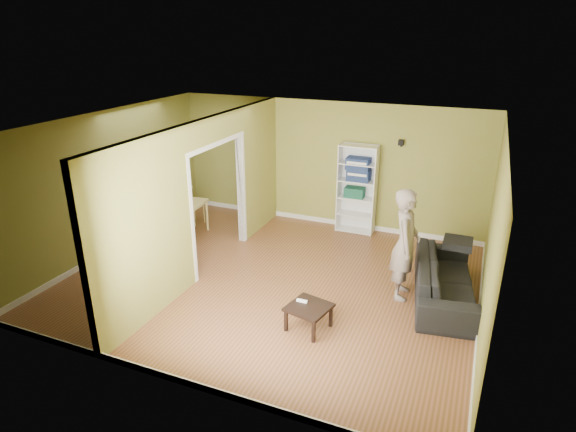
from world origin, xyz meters
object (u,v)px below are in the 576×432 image
object	(u,v)px
bookshelf	(358,189)
dining_table	(176,205)
person	(406,235)
sofa	(446,274)
chair_near	(164,223)
chair_left	(148,208)
chair_far	(194,203)
coffee_table	(309,309)

from	to	relation	value
bookshelf	dining_table	world-z (taller)	bookshelf
dining_table	person	bearing A→B (deg)	-8.77
sofa	bookshelf	xyz separation A→B (m)	(-1.97, 2.11, 0.49)
dining_table	chair_near	xyz separation A→B (m)	(0.08, -0.54, -0.17)
chair_left	chair_far	size ratio (longest dim) A/B	0.98
dining_table	chair_near	distance (m)	0.57
sofa	dining_table	world-z (taller)	sofa
person	bookshelf	world-z (taller)	person
coffee_table	chair_far	bearing A→B (deg)	142.96
chair_left	chair_near	bearing A→B (deg)	38.16
bookshelf	chair_near	size ratio (longest dim) A/B	2.06
dining_table	bookshelf	bearing A→B (deg)	25.26
coffee_table	chair_far	size ratio (longest dim) A/B	0.59
dining_table	coffee_table	bearing A→B (deg)	-30.47
bookshelf	coffee_table	xyz separation A→B (m)	(0.32, -3.70, -0.60)
sofa	chair_near	size ratio (longest dim) A/B	2.50
bookshelf	coffee_table	world-z (taller)	bookshelf
person	coffee_table	xyz separation A→B (m)	(-1.03, -1.42, -0.72)
sofa	bookshelf	bearing A→B (deg)	34.44
chair_far	bookshelf	bearing A→B (deg)	-152.00
chair_far	chair_near	bearing A→B (deg)	105.76
chair_near	chair_far	distance (m)	1.15
bookshelf	coffee_table	distance (m)	3.76
person	chair_left	bearing A→B (deg)	76.44
dining_table	chair_near	bearing A→B (deg)	-81.53
sofa	chair_far	size ratio (longest dim) A/B	2.39
dining_table	chair_far	world-z (taller)	chair_far
dining_table	chair_near	world-z (taller)	chair_near
person	chair_far	world-z (taller)	person
person	chair_far	distance (m)	4.87
coffee_table	chair_left	bearing A→B (deg)	153.92
sofa	coffee_table	bearing A→B (deg)	125.24
person	dining_table	distance (m)	4.73
sofa	person	bearing A→B (deg)	96.75
chair_near	dining_table	bearing A→B (deg)	118.50
bookshelf	chair_far	size ratio (longest dim) A/B	1.98
person	coffee_table	world-z (taller)	person
chair_left	chair_near	xyz separation A→B (m)	(0.81, -0.54, -0.01)
bookshelf	dining_table	distance (m)	3.67
person	bookshelf	distance (m)	2.65
chair_near	sofa	bearing A→B (deg)	19.97
dining_table	chair_left	distance (m)	0.74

